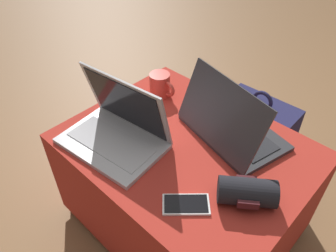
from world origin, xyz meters
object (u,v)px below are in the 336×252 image
at_px(laptop_far, 229,125).
at_px(coffee_mug, 161,85).
at_px(backpack, 254,142).
at_px(cell_phone, 186,204).
at_px(wrist_brace, 247,192).
at_px(laptop_near, 117,130).

bearing_deg(laptop_far, coffee_mug, 11.00).
bearing_deg(backpack, cell_phone, 99.46).
xyz_separation_m(cell_phone, coffee_mug, (-0.44, 0.34, 0.04)).
height_order(laptop_far, cell_phone, laptop_far).
distance_m(backpack, coffee_mug, 0.53).
height_order(cell_phone, coffee_mug, coffee_mug).
relative_size(cell_phone, wrist_brace, 0.82).
distance_m(cell_phone, wrist_brace, 0.18).
relative_size(backpack, wrist_brace, 2.74).
distance_m(cell_phone, backpack, 0.70).
height_order(laptop_near, wrist_brace, laptop_near).
xyz_separation_m(backpack, wrist_brace, (0.23, -0.50, 0.30)).
bearing_deg(cell_phone, wrist_brace, 95.26).
xyz_separation_m(laptop_far, backpack, (-0.03, 0.31, -0.31)).
xyz_separation_m(laptop_far, coffee_mug, (-0.35, 0.02, -0.00)).
height_order(cell_phone, wrist_brace, wrist_brace).
height_order(laptop_far, coffee_mug, laptop_far).
relative_size(laptop_near, backpack, 0.75).
distance_m(laptop_near, coffee_mug, 0.31).
bearing_deg(coffee_mug, wrist_brace, -20.83).
xyz_separation_m(laptop_near, backpack, (0.24, 0.59, -0.31)).
distance_m(laptop_near, backpack, 0.71).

